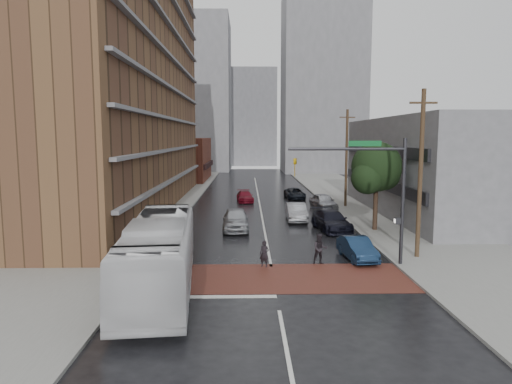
{
  "coord_description": "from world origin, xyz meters",
  "views": [
    {
      "loc": [
        -1.34,
        -22.38,
        7.28
      ],
      "look_at": [
        -0.74,
        8.58,
        3.5
      ],
      "focal_mm": 32.0,
      "sensor_mm": 36.0,
      "label": 1
    }
  ],
  "objects_px": {
    "pedestrian_a": "(264,254)",
    "car_travel_a": "(236,219)",
    "car_travel_b": "(296,212)",
    "car_parked_far": "(323,202)",
    "car_parked_near": "(357,248)",
    "transit_bus": "(160,254)",
    "car_travel_c": "(245,197)",
    "car_parked_mid": "(331,221)",
    "suv_travel": "(295,193)",
    "pedestrian_b": "(320,249)"
  },
  "relations": [
    {
      "from": "car_travel_c",
      "to": "car_parked_mid",
      "type": "height_order",
      "value": "car_parked_mid"
    },
    {
      "from": "car_travel_c",
      "to": "car_parked_far",
      "type": "distance_m",
      "value": 9.61
    },
    {
      "from": "pedestrian_a",
      "to": "car_travel_a",
      "type": "relative_size",
      "value": 0.3
    },
    {
      "from": "pedestrian_b",
      "to": "car_travel_a",
      "type": "bearing_deg",
      "value": 114.91
    },
    {
      "from": "car_travel_b",
      "to": "car_parked_far",
      "type": "distance_m",
      "value": 7.08
    },
    {
      "from": "transit_bus",
      "to": "car_travel_b",
      "type": "distance_m",
      "value": 19.56
    },
    {
      "from": "car_parked_mid",
      "to": "car_parked_far",
      "type": "distance_m",
      "value": 10.32
    },
    {
      "from": "car_parked_far",
      "to": "car_travel_b",
      "type": "bearing_deg",
      "value": -127.83
    },
    {
      "from": "car_parked_mid",
      "to": "pedestrian_b",
      "type": "bearing_deg",
      "value": -111.94
    },
    {
      "from": "suv_travel",
      "to": "car_parked_near",
      "type": "distance_m",
      "value": 26.6
    },
    {
      "from": "transit_bus",
      "to": "car_parked_far",
      "type": "relative_size",
      "value": 2.65
    },
    {
      "from": "car_travel_a",
      "to": "car_parked_mid",
      "type": "bearing_deg",
      "value": -3.39
    },
    {
      "from": "car_travel_b",
      "to": "car_travel_c",
      "type": "relative_size",
      "value": 1.11
    },
    {
      "from": "suv_travel",
      "to": "car_parked_mid",
      "type": "relative_size",
      "value": 0.85
    },
    {
      "from": "car_parked_near",
      "to": "car_travel_a",
      "type": "bearing_deg",
      "value": 124.94
    },
    {
      "from": "suv_travel",
      "to": "pedestrian_b",
      "type": "bearing_deg",
      "value": -96.9
    },
    {
      "from": "pedestrian_a",
      "to": "car_parked_near",
      "type": "distance_m",
      "value": 5.79
    },
    {
      "from": "car_parked_mid",
      "to": "pedestrian_a",
      "type": "bearing_deg",
      "value": -127.15
    },
    {
      "from": "pedestrian_b",
      "to": "car_travel_a",
      "type": "relative_size",
      "value": 0.35
    },
    {
      "from": "pedestrian_a",
      "to": "car_travel_c",
      "type": "height_order",
      "value": "pedestrian_a"
    },
    {
      "from": "transit_bus",
      "to": "pedestrian_b",
      "type": "relative_size",
      "value": 6.99
    },
    {
      "from": "car_travel_b",
      "to": "car_parked_near",
      "type": "height_order",
      "value": "car_travel_b"
    },
    {
      "from": "car_travel_b",
      "to": "car_parked_far",
      "type": "bearing_deg",
      "value": 61.74
    },
    {
      "from": "car_travel_a",
      "to": "car_travel_b",
      "type": "xyz_separation_m",
      "value": [
        5.16,
        3.83,
        -0.09
      ]
    },
    {
      "from": "car_parked_mid",
      "to": "transit_bus",
      "type": "bearing_deg",
      "value": -135.95
    },
    {
      "from": "car_parked_near",
      "to": "car_parked_mid",
      "type": "distance_m",
      "value": 8.39
    },
    {
      "from": "suv_travel",
      "to": "car_travel_a",
      "type": "bearing_deg",
      "value": -113.8
    },
    {
      "from": "car_travel_a",
      "to": "car_parked_near",
      "type": "relative_size",
      "value": 1.24
    },
    {
      "from": "car_travel_c",
      "to": "car_parked_far",
      "type": "bearing_deg",
      "value": -40.42
    },
    {
      "from": "car_parked_near",
      "to": "suv_travel",
      "type": "bearing_deg",
      "value": 86.14
    },
    {
      "from": "transit_bus",
      "to": "pedestrian_a",
      "type": "xyz_separation_m",
      "value": [
        5.11,
        3.68,
        -0.97
      ]
    },
    {
      "from": "car_travel_c",
      "to": "suv_travel",
      "type": "xyz_separation_m",
      "value": [
        5.84,
        2.45,
        0.02
      ]
    },
    {
      "from": "car_travel_c",
      "to": "car_parked_near",
      "type": "height_order",
      "value": "car_parked_near"
    },
    {
      "from": "car_parked_near",
      "to": "car_parked_far",
      "type": "bearing_deg",
      "value": 80.7
    },
    {
      "from": "car_travel_c",
      "to": "suv_travel",
      "type": "bearing_deg",
      "value": 17.14
    },
    {
      "from": "transit_bus",
      "to": "car_parked_mid",
      "type": "xyz_separation_m",
      "value": [
        10.7,
        13.59,
        -0.95
      ]
    },
    {
      "from": "car_travel_b",
      "to": "transit_bus",
      "type": "bearing_deg",
      "value": -115.14
    },
    {
      "from": "car_travel_a",
      "to": "pedestrian_b",
      "type": "bearing_deg",
      "value": -63.91
    },
    {
      "from": "pedestrian_b",
      "to": "car_travel_c",
      "type": "relative_size",
      "value": 0.42
    },
    {
      "from": "transit_bus",
      "to": "pedestrian_b",
      "type": "height_order",
      "value": "transit_bus"
    },
    {
      "from": "transit_bus",
      "to": "car_travel_c",
      "type": "distance_m",
      "value": 29.61
    },
    {
      "from": "car_travel_c",
      "to": "car_parked_near",
      "type": "bearing_deg",
      "value": -79.92
    },
    {
      "from": "car_travel_b",
      "to": "car_parked_far",
      "type": "height_order",
      "value": "car_parked_far"
    },
    {
      "from": "suv_travel",
      "to": "car_parked_far",
      "type": "height_order",
      "value": "car_parked_far"
    },
    {
      "from": "transit_bus",
      "to": "car_parked_mid",
      "type": "relative_size",
      "value": 2.33
    },
    {
      "from": "pedestrian_b",
      "to": "car_travel_c",
      "type": "distance_m",
      "value": 25.52
    },
    {
      "from": "car_travel_c",
      "to": "suv_travel",
      "type": "height_order",
      "value": "suv_travel"
    },
    {
      "from": "car_travel_a",
      "to": "car_parked_mid",
      "type": "relative_size",
      "value": 0.94
    },
    {
      "from": "car_travel_a",
      "to": "car_parked_mid",
      "type": "xyz_separation_m",
      "value": [
        7.45,
        -0.22,
        -0.08
      ]
    },
    {
      "from": "pedestrian_a",
      "to": "car_parked_far",
      "type": "bearing_deg",
      "value": 93.18
    }
  ]
}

